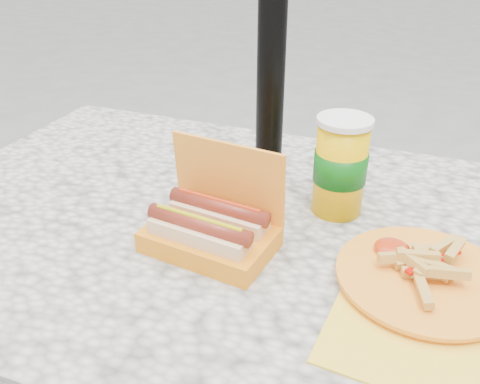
% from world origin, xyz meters
% --- Properties ---
extents(picnic_table, '(1.20, 0.80, 0.75)m').
position_xyz_m(picnic_table, '(0.00, 0.00, 0.64)').
color(picnic_table, beige).
rests_on(picnic_table, ground).
extents(hotdog_box, '(0.21, 0.15, 0.16)m').
position_xyz_m(hotdog_box, '(-0.01, -0.08, 0.79)').
color(hotdog_box, orange).
rests_on(hotdog_box, picnic_table).
extents(fries_plate, '(0.25, 0.34, 0.05)m').
position_xyz_m(fries_plate, '(0.30, -0.06, 0.76)').
color(fries_plate, yellow).
rests_on(fries_plate, picnic_table).
extents(soda_cup, '(0.09, 0.09, 0.17)m').
position_xyz_m(soda_cup, '(0.15, 0.10, 0.84)').
color(soda_cup, '#F5B500').
rests_on(soda_cup, picnic_table).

